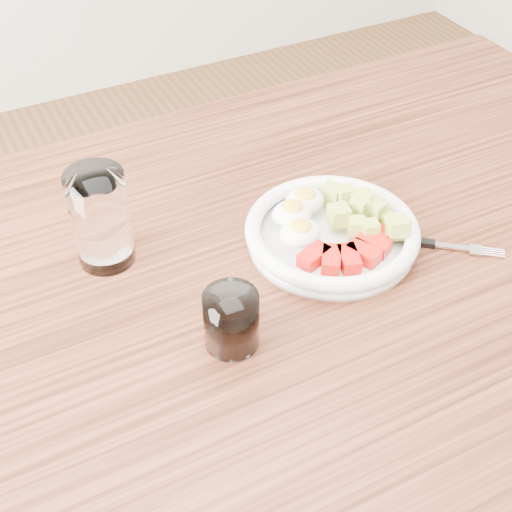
{
  "coord_description": "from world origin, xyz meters",
  "views": [
    {
      "loc": [
        -0.33,
        -0.61,
        1.42
      ],
      "look_at": [
        -0.01,
        0.01,
        0.8
      ],
      "focal_mm": 50.0,
      "sensor_mm": 36.0,
      "label": 1
    }
  ],
  "objects": [
    {
      "name": "dining_table",
      "position": [
        0.0,
        0.0,
        0.67
      ],
      "size": [
        1.5,
        0.9,
        0.77
      ],
      "color": "brown",
      "rests_on": "ground"
    },
    {
      "name": "bowl",
      "position": [
        0.11,
        0.02,
        0.79
      ],
      "size": [
        0.24,
        0.24,
        0.06
      ],
      "color": "white",
      "rests_on": "dining_table"
    },
    {
      "name": "fork",
      "position": [
        0.22,
        -0.05,
        0.77
      ],
      "size": [
        0.15,
        0.13,
        0.01
      ],
      "color": "black",
      "rests_on": "dining_table"
    },
    {
      "name": "water_glass",
      "position": [
        -0.18,
        0.13,
        0.84
      ],
      "size": [
        0.08,
        0.08,
        0.14
      ],
      "primitive_type": "cylinder",
      "color": "white",
      "rests_on": "dining_table"
    },
    {
      "name": "coffee_glass",
      "position": [
        -0.09,
        -0.09,
        0.81
      ],
      "size": [
        0.07,
        0.07,
        0.08
      ],
      "color": "white",
      "rests_on": "dining_table"
    }
  ]
}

